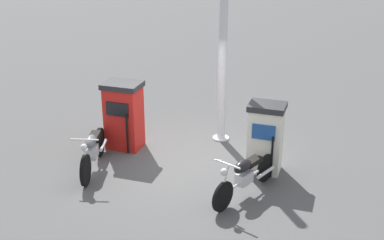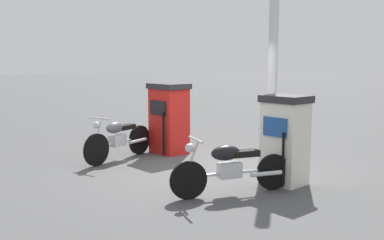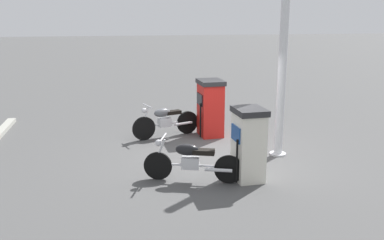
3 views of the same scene
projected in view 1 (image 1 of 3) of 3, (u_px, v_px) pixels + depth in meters
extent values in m
plane|color=#4C4C4C|center=(186.00, 164.00, 11.24)|extent=(120.00, 120.00, 0.00)
cube|color=red|center=(124.00, 118.00, 11.80)|extent=(0.63, 0.80, 1.47)
cube|color=black|center=(117.00, 109.00, 11.41)|extent=(0.06, 0.54, 0.32)
cube|color=#262628|center=(122.00, 85.00, 11.50)|extent=(0.69, 0.88, 0.12)
cylinder|color=black|center=(127.00, 134.00, 11.52)|extent=(0.05, 0.05, 0.95)
cube|color=silver|center=(265.00, 141.00, 10.72)|extent=(0.57, 0.70, 1.40)
cube|color=#1E478C|center=(264.00, 132.00, 10.35)|extent=(0.05, 0.48, 0.32)
cube|color=#262628|center=(267.00, 107.00, 10.43)|extent=(0.62, 0.77, 0.12)
cylinder|color=black|center=(272.00, 157.00, 10.46)|extent=(0.05, 0.05, 0.91)
cylinder|color=black|center=(86.00, 170.00, 10.29)|extent=(0.64, 0.28, 0.65)
cylinder|color=black|center=(100.00, 142.00, 11.55)|extent=(0.64, 0.28, 0.65)
cube|color=silver|center=(92.00, 152.00, 10.84)|extent=(0.40, 0.30, 0.24)
cylinder|color=silver|center=(93.00, 153.00, 10.90)|extent=(0.98, 0.36, 0.05)
ellipsoid|color=#595B60|center=(91.00, 141.00, 10.66)|extent=(0.52, 0.36, 0.24)
cube|color=black|center=(94.00, 136.00, 10.99)|extent=(0.48, 0.33, 0.10)
cylinder|color=silver|center=(85.00, 156.00, 10.22)|extent=(0.26, 0.12, 0.57)
cylinder|color=silver|center=(85.00, 140.00, 10.17)|extent=(0.21, 0.54, 0.04)
sphere|color=silver|center=(84.00, 147.00, 10.12)|extent=(0.18, 0.18, 0.14)
cylinder|color=silver|center=(103.00, 145.00, 11.35)|extent=(0.54, 0.24, 0.07)
cylinder|color=black|center=(223.00, 197.00, 9.40)|extent=(0.58, 0.24, 0.60)
cylinder|color=black|center=(266.00, 168.00, 10.44)|extent=(0.58, 0.24, 0.60)
cube|color=silver|center=(244.00, 178.00, 9.85)|extent=(0.41, 0.31, 0.24)
cylinder|color=silver|center=(245.00, 179.00, 9.90)|extent=(1.06, 0.41, 0.05)
ellipsoid|color=black|center=(243.00, 166.00, 9.69)|extent=(0.53, 0.36, 0.24)
cube|color=black|center=(253.00, 161.00, 9.94)|extent=(0.48, 0.33, 0.10)
cylinder|color=silver|center=(224.00, 181.00, 9.31)|extent=(0.26, 0.12, 0.57)
cylinder|color=silver|center=(228.00, 164.00, 9.25)|extent=(0.22, 0.54, 0.04)
sphere|color=silver|center=(224.00, 172.00, 9.22)|extent=(0.18, 0.18, 0.14)
cylinder|color=silver|center=(266.00, 172.00, 10.22)|extent=(0.54, 0.25, 0.07)
cylinder|color=silver|center=(223.00, 49.00, 11.66)|extent=(0.20, 0.20, 4.47)
cylinder|color=silver|center=(221.00, 138.00, 12.50)|extent=(0.40, 0.40, 0.04)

